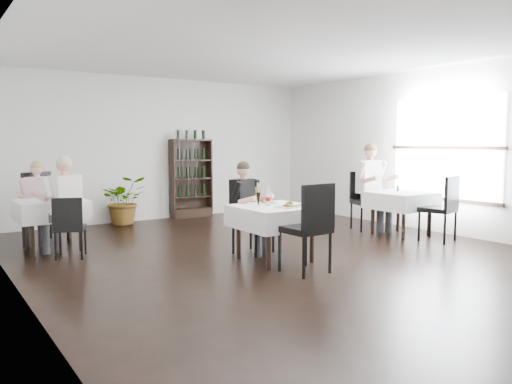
{
  "coord_description": "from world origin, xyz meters",
  "views": [
    {
      "loc": [
        -4.35,
        -5.5,
        1.64
      ],
      "look_at": [
        -0.48,
        0.2,
        0.96
      ],
      "focal_mm": 35.0,
      "sensor_mm": 36.0,
      "label": 1
    }
  ],
  "objects_px": {
    "wine_shelf": "(191,179)",
    "potted_tree": "(124,200)",
    "diner_main": "(247,200)",
    "main_table": "(275,217)"
  },
  "relations": [
    {
      "from": "wine_shelf",
      "to": "potted_tree",
      "type": "bearing_deg",
      "value": -175.79
    },
    {
      "from": "potted_tree",
      "to": "diner_main",
      "type": "height_order",
      "value": "diner_main"
    },
    {
      "from": "wine_shelf",
      "to": "main_table",
      "type": "xyz_separation_m",
      "value": [
        -0.9,
        -4.31,
        -0.23
      ]
    },
    {
      "from": "main_table",
      "to": "potted_tree",
      "type": "relative_size",
      "value": 1.06
    },
    {
      "from": "wine_shelf",
      "to": "potted_tree",
      "type": "relative_size",
      "value": 1.8
    },
    {
      "from": "main_table",
      "to": "potted_tree",
      "type": "xyz_separation_m",
      "value": [
        -0.65,
        4.2,
        -0.13
      ]
    },
    {
      "from": "wine_shelf",
      "to": "potted_tree",
      "type": "xyz_separation_m",
      "value": [
        -1.55,
        -0.11,
        -0.36
      ]
    },
    {
      "from": "main_table",
      "to": "potted_tree",
      "type": "height_order",
      "value": "potted_tree"
    },
    {
      "from": "main_table",
      "to": "diner_main",
      "type": "height_order",
      "value": "diner_main"
    },
    {
      "from": "wine_shelf",
      "to": "diner_main",
      "type": "bearing_deg",
      "value": -104.5
    }
  ]
}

